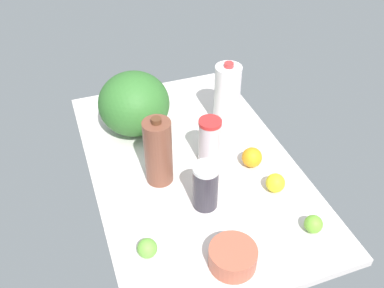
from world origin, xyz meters
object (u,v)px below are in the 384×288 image
at_px(chocolate_milk_jug, 158,152).
at_px(tumbler_cup, 210,141).
at_px(lime_beside_bowl, 313,224).
at_px(mixing_bowl, 233,257).
at_px(lime_near_front, 147,248).
at_px(milk_jug, 227,95).
at_px(orange_by_jug, 252,157).
at_px(shaker_bottle, 205,186).
at_px(watermelon, 134,104).
at_px(lemon_loose, 275,183).

relative_size(chocolate_milk_jug, tumbler_cup, 1.46).
height_order(tumbler_cup, lime_beside_bowl, tumbler_cup).
height_order(mixing_bowl, lime_near_front, mixing_bowl).
height_order(milk_jug, lime_near_front, milk_jug).
relative_size(mixing_bowl, orange_by_jug, 1.90).
xyz_separation_m(shaker_bottle, lime_near_front, (0.14, -0.24, -0.06)).
xyz_separation_m(chocolate_milk_jug, watermelon, (-0.32, -0.01, -0.00)).
distance_m(tumbler_cup, lime_near_front, 0.49).
relative_size(lemon_loose, lime_beside_bowl, 1.14).
xyz_separation_m(chocolate_milk_jug, lemon_loose, (0.20, 0.37, -0.10)).
relative_size(milk_jug, mixing_bowl, 1.91).
bearing_deg(tumbler_cup, lime_near_front, -44.64).
height_order(chocolate_milk_jug, orange_by_jug, chocolate_milk_jug).
bearing_deg(lime_beside_bowl, watermelon, -150.47).
height_order(orange_by_jug, lime_beside_bowl, orange_by_jug).
bearing_deg(watermelon, orange_by_jug, 44.12).
xyz_separation_m(milk_jug, lemon_loose, (0.44, 0.00, -0.10)).
distance_m(milk_jug, lime_beside_bowl, 0.66).
xyz_separation_m(watermelon, lemon_loose, (0.52, 0.38, -0.09)).
bearing_deg(orange_by_jug, lime_beside_bowl, 8.11).
distance_m(orange_by_jug, lime_near_front, 0.55).
bearing_deg(shaker_bottle, tumbler_cup, 155.06).
relative_size(chocolate_milk_jug, lime_near_front, 4.42).
bearing_deg(milk_jug, orange_by_jug, -3.83).
height_order(watermelon, mixing_bowl, watermelon).
bearing_deg(chocolate_milk_jug, shaker_bottle, 32.53).
distance_m(milk_jug, lime_near_front, 0.76).
bearing_deg(watermelon, milk_jug, 78.93).
height_order(lemon_loose, orange_by_jug, orange_by_jug).
height_order(shaker_bottle, lime_near_front, shaker_bottle).
distance_m(mixing_bowl, orange_by_jug, 0.46).
height_order(chocolate_milk_jug, watermelon, chocolate_milk_jug).
height_order(shaker_bottle, lime_beside_bowl, shaker_bottle).
height_order(watermelon, lime_near_front, watermelon).
xyz_separation_m(lime_beside_bowl, lime_near_front, (-0.09, -0.53, 0.00)).
bearing_deg(shaker_bottle, watermelon, -166.44).
bearing_deg(mixing_bowl, lime_beside_bowl, 95.59).
bearing_deg(milk_jug, shaker_bottle, -31.42).
height_order(lemon_loose, lime_near_front, lemon_loose).
relative_size(mixing_bowl, lime_near_front, 2.35).
height_order(shaker_bottle, mixing_bowl, shaker_bottle).
height_order(watermelon, lime_beside_bowl, watermelon).
relative_size(milk_jug, watermelon, 0.97).
xyz_separation_m(shaker_bottle, milk_jug, (-0.42, 0.26, 0.04)).
bearing_deg(lemon_loose, mixing_bowl, -49.02).
relative_size(milk_jug, tumbler_cup, 1.49).
height_order(mixing_bowl, orange_by_jug, orange_by_jug).
bearing_deg(lime_near_front, lime_beside_bowl, 80.42).
relative_size(tumbler_cup, mixing_bowl, 1.28).
height_order(shaker_bottle, milk_jug, milk_jug).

